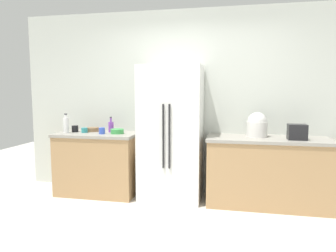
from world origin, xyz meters
TOP-DOWN VIEW (x-y plane):
  - ground_plane at (0.00, 0.00)m, footprint 10.39×10.39m
  - kitchen_back_panel at (0.00, 1.65)m, footprint 5.20×0.10m
  - counter_left at (-1.32, 1.28)m, footprint 1.17×0.66m
  - counter_right at (1.05, 1.28)m, footprint 1.57×0.66m
  - refrigerator at (-0.23, 1.28)m, footprint 0.84×0.64m
  - toaster at (1.38, 1.18)m, footprint 0.22×0.17m
  - rice_cooker at (0.91, 1.35)m, footprint 0.27×0.27m
  - bottle_a at (-1.77, 1.18)m, footprint 0.08×0.08m
  - bottle_b at (-1.16, 1.39)m, footprint 0.08×0.08m
  - cup_a at (-1.69, 1.30)m, footprint 0.10×0.10m
  - cup_b at (-1.52, 1.26)m, footprint 0.09×0.09m
  - cup_c at (-1.21, 1.18)m, footprint 0.08×0.08m
  - bowl_a at (-1.01, 1.25)m, footprint 0.19×0.19m
  - bowl_b at (-1.47, 1.41)m, footprint 0.19×0.19m

SIDE VIEW (x-z plane):
  - ground_plane at x=0.00m, z-range 0.00..0.00m
  - counter_right at x=1.05m, z-range 0.00..0.90m
  - counter_left at x=-1.32m, z-range 0.00..0.90m
  - refrigerator at x=-0.23m, z-range 0.00..1.84m
  - bowl_b at x=-1.47m, z-range 0.90..0.95m
  - bowl_a at x=-1.01m, z-range 0.90..0.96m
  - cup_b at x=-1.52m, z-range 0.90..0.97m
  - cup_c at x=-1.21m, z-range 0.90..0.99m
  - cup_a at x=-1.69m, z-range 0.90..0.99m
  - bottle_b at x=-1.16m, z-range 0.87..1.09m
  - toaster at x=1.38m, z-range 0.90..1.09m
  - bottle_a at x=-1.77m, z-range 0.88..1.16m
  - rice_cooker at x=0.91m, z-range 0.89..1.21m
  - kitchen_back_panel at x=0.00m, z-range 0.00..2.66m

